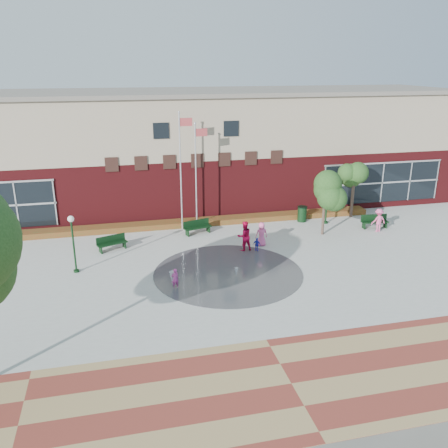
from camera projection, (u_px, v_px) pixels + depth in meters
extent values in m
plane|color=#666056|center=(242.00, 297.00, 23.99)|extent=(120.00, 120.00, 0.00)
cube|color=#A8A8A0|center=(224.00, 266.00, 27.68)|extent=(46.00, 18.00, 0.01)
cube|color=maroon|center=(291.00, 384.00, 17.54)|extent=(46.00, 6.00, 0.01)
cylinder|color=#383A3D|center=(228.00, 273.00, 26.76)|extent=(8.40, 8.40, 0.01)
cube|color=#591115|center=(187.00, 177.00, 39.39)|extent=(44.00, 10.00, 4.50)
cube|color=gray|center=(186.00, 122.00, 37.93)|extent=(44.00, 10.00, 4.50)
cube|color=slate|center=(185.00, 92.00, 37.18)|extent=(44.40, 10.40, 0.30)
cube|color=black|center=(382.00, 183.00, 38.03)|extent=(10.00, 0.12, 3.19)
cube|color=black|center=(161.00, 131.00, 32.75)|extent=(1.10, 0.10, 1.10)
cube|color=black|center=(231.00, 129.00, 33.82)|extent=(1.10, 0.10, 1.10)
cube|color=maroon|center=(200.00, 225.00, 34.68)|extent=(26.00, 1.20, 0.40)
cylinder|color=silver|center=(181.00, 173.00, 32.47)|extent=(0.10, 0.10, 8.11)
sphere|color=silver|center=(179.00, 112.00, 31.14)|extent=(0.16, 0.16, 0.16)
cube|color=#B13C3E|center=(186.00, 122.00, 31.46)|extent=(0.89, 0.06, 0.54)
cylinder|color=silver|center=(196.00, 178.00, 32.67)|extent=(0.09, 0.09, 7.38)
sphere|color=silver|center=(195.00, 123.00, 31.46)|extent=(0.15, 0.15, 0.15)
cube|color=#B13C3E|center=(201.00, 132.00, 31.79)|extent=(0.85, 0.10, 0.52)
cylinder|color=black|center=(74.00, 247.00, 26.38)|extent=(0.11, 0.11, 3.03)
cylinder|color=black|center=(77.00, 271.00, 26.85)|extent=(0.32, 0.32, 0.14)
sphere|color=silver|center=(71.00, 219.00, 25.84)|extent=(0.36, 0.36, 0.36)
cylinder|color=black|center=(327.00, 202.00, 34.42)|extent=(0.12, 0.12, 3.37)
cylinder|color=black|center=(325.00, 222.00, 34.94)|extent=(0.36, 0.36, 0.16)
sphere|color=silver|center=(329.00, 176.00, 33.82)|extent=(0.40, 0.40, 0.40)
cube|color=black|center=(112.00, 244.00, 29.80)|extent=(1.96, 1.17, 0.06)
cube|color=black|center=(111.00, 239.00, 29.91)|extent=(1.79, 0.73, 0.47)
cube|color=black|center=(198.00, 228.00, 32.64)|extent=(2.02, 1.07, 0.06)
cube|color=black|center=(196.00, 223.00, 32.75)|extent=(1.88, 0.61, 0.49)
cube|color=black|center=(375.00, 222.00, 33.81)|extent=(1.98, 0.72, 0.06)
cube|color=black|center=(374.00, 218.00, 33.95)|extent=(1.93, 0.24, 0.48)
cylinder|color=black|center=(302.00, 214.00, 35.22)|extent=(0.67, 0.67, 1.12)
cylinder|color=black|center=(302.00, 207.00, 35.03)|extent=(0.71, 0.71, 0.07)
cylinder|color=#3F2E25|center=(323.00, 216.00, 32.33)|extent=(0.18, 0.18, 2.62)
cylinder|color=#3F2E25|center=(352.00, 200.00, 36.01)|extent=(0.23, 0.23, 2.65)
cone|color=white|center=(173.00, 286.00, 25.20)|extent=(0.41, 0.41, 0.80)
cone|color=white|center=(236.00, 276.00, 26.34)|extent=(0.21, 0.21, 0.48)
imported|color=#C03D92|center=(175.00, 279.00, 24.80)|extent=(0.46, 0.37, 1.11)
imported|color=#CD0B3D|center=(244.00, 236.00, 29.65)|extent=(1.05, 0.88, 1.94)
imported|color=#EC5A9A|center=(262.00, 234.00, 30.49)|extent=(0.78, 0.51, 1.59)
imported|color=#2129BF|center=(257.00, 245.00, 29.68)|extent=(0.54, 0.51, 0.90)
imported|color=#DE5389|center=(378.00, 220.00, 33.04)|extent=(1.11, 0.68, 1.66)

